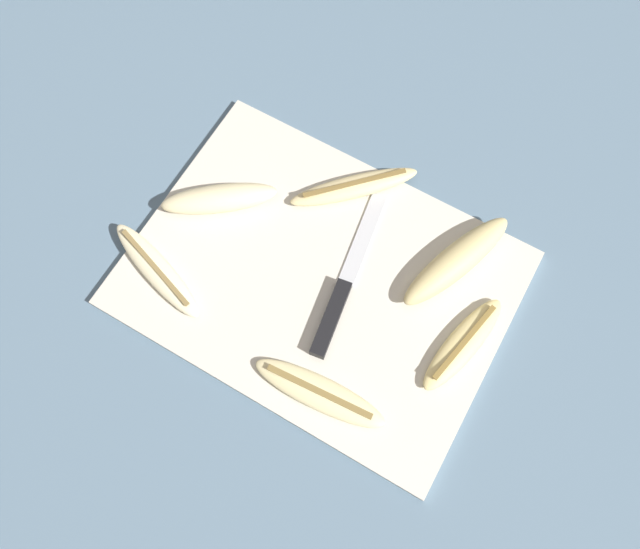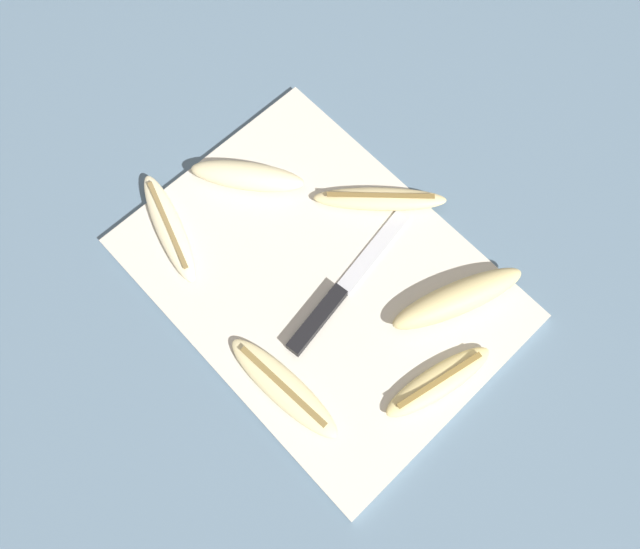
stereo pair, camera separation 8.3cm
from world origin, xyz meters
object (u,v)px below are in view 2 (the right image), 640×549
object	(u,v)px
banana_soft_right	(283,387)
knife	(329,305)
banana_spotted_left	(458,298)
banana_bright_far	(169,227)
banana_mellow_near	(380,199)
banana_golden_short	(438,382)
banana_cream_curved	(247,176)

from	to	relation	value
banana_soft_right	knife	bearing A→B (deg)	108.57
banana_spotted_left	banana_bright_far	xyz separation A→B (m)	(-0.34, -0.21, -0.01)
banana_spotted_left	banana_mellow_near	distance (m)	0.18
banana_bright_far	banana_mellow_near	bearing A→B (deg)	54.89
banana_spotted_left	banana_mellow_near	xyz separation A→B (m)	(-0.17, 0.03, -0.01)
banana_golden_short	banana_cream_curved	xyz separation A→B (m)	(-0.38, 0.02, 0.01)
banana_golden_short	banana_soft_right	distance (m)	0.20
banana_bright_far	banana_soft_right	world-z (taller)	same
banana_golden_short	banana_bright_far	bearing A→B (deg)	-164.26
banana_cream_curved	banana_bright_far	distance (m)	0.13
banana_cream_curved	banana_mellow_near	bearing A→B (deg)	36.53
banana_spotted_left	banana_bright_far	bearing A→B (deg)	-148.64
banana_spotted_left	banana_soft_right	distance (m)	0.25
banana_mellow_near	banana_golden_short	bearing A→B (deg)	-29.15
banana_mellow_near	banana_soft_right	world-z (taller)	banana_mellow_near
knife	banana_cream_curved	size ratio (longest dim) A/B	1.63
banana_cream_curved	banana_spotted_left	xyz separation A→B (m)	(0.33, 0.08, 0.00)
knife	banana_cream_curved	world-z (taller)	banana_cream_curved
banana_spotted_left	banana_mellow_near	size ratio (longest dim) A/B	1.22
knife	banana_bright_far	distance (m)	0.25
banana_spotted_left	banana_soft_right	xyz separation A→B (m)	(-0.07, -0.24, -0.01)
knife	banana_mellow_near	world-z (taller)	banana_mellow_near
knife	banana_cream_curved	bearing A→B (deg)	158.92
knife	banana_cream_curved	distance (m)	0.22
knife	banana_cream_curved	xyz separation A→B (m)	(-0.22, 0.05, 0.01)
knife	banana_golden_short	world-z (taller)	banana_golden_short
banana_cream_curved	banana_bright_far	world-z (taller)	banana_cream_curved
knife	banana_mellow_near	distance (m)	0.17
banana_cream_curved	banana_spotted_left	world-z (taller)	banana_spotted_left
banana_golden_short	banana_soft_right	bearing A→B (deg)	-131.26
knife	banana_soft_right	distance (m)	0.12
banana_cream_curved	banana_bright_far	xyz separation A→B (m)	(-0.02, -0.13, -0.01)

